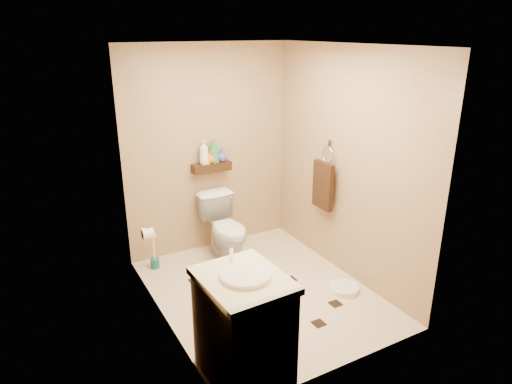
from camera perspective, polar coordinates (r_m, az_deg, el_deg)
ground at (r=4.76m, az=0.70°, el=-12.37°), size 2.50×2.50×0.00m
wall_back at (r=5.32m, az=-5.98°, el=5.19°), size 2.00×0.04×2.40m
wall_front at (r=3.29m, az=11.70°, el=-4.53°), size 2.00×0.04×2.40m
wall_left at (r=3.87m, az=-12.20°, el=-0.81°), size 0.04×2.50×2.40m
wall_right at (r=4.79m, az=11.20°, el=3.29°), size 0.04×2.50×2.40m
ceiling at (r=4.03m, az=0.84°, el=17.92°), size 2.00×2.50×0.02m
wall_shelf at (r=5.29m, az=-5.57°, el=3.11°), size 0.46×0.14×0.10m
floor_accents at (r=4.75m, az=1.41°, el=-12.34°), size 1.15×1.44×0.01m
toilet at (r=5.23m, az=-3.77°, el=-4.61°), size 0.42×0.73×0.75m
vanity at (r=3.54m, az=-1.56°, el=-16.41°), size 0.61×0.72×0.99m
bathroom_scale at (r=4.84m, az=10.95°, el=-11.74°), size 0.38×0.38×0.06m
toilet_brush at (r=5.24m, az=-12.60°, el=-7.75°), size 0.10×0.10×0.43m
towel_ring at (r=5.00m, az=8.42°, el=1.09°), size 0.12×0.30×0.76m
toilet_paper at (r=4.69m, az=-13.38°, el=-5.09°), size 0.12×0.11×0.12m
bottle_a at (r=5.21m, az=-6.53°, el=4.98°), size 0.14×0.14×0.28m
bottle_b at (r=5.23m, az=-6.32°, el=4.49°), size 0.10×0.10×0.18m
bottle_c at (r=5.25m, az=-5.72°, el=4.40°), size 0.13×0.13×0.15m
bottle_d at (r=5.26m, az=-5.31°, el=5.14°), size 0.14×0.14×0.28m
bottle_e at (r=5.28m, az=-5.15°, el=4.51°), size 0.10×0.10×0.15m
bottle_f at (r=5.31m, az=-4.29°, el=4.63°), size 0.14×0.14×0.15m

